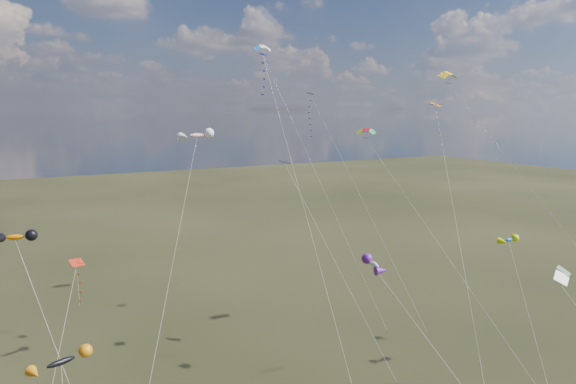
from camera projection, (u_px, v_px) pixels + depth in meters
name	position (u px, v px, depth m)	size (l,w,h in m)	color
diamond_black_high	(316.00, 127.00, 64.72)	(10.44, 12.73, 29.22)	black
diamond_navy_tall	(269.00, 98.00, 52.94)	(1.04, 19.95, 32.99)	#08164B
diamond_black_mid	(311.00, 214.00, 53.72)	(7.27, 11.96, 21.70)	black
diamond_red_low	(76.00, 290.00, 44.31)	(5.57, 9.39, 14.26)	red
diamond_orange_center	(451.00, 194.00, 43.69)	(9.42, 18.17, 27.78)	orange
parafoil_yellow	(450.00, 75.00, 59.77)	(13.03, 23.14, 31.92)	yellow
parafoil_blue_white	(263.00, 48.00, 70.49)	(9.04, 19.73, 36.30)	blue
parafoil_striped	(564.00, 272.00, 36.07)	(6.12, 13.50, 16.54)	gold
parafoil_tricolor	(368.00, 132.00, 54.79)	(9.80, 18.65, 25.46)	yellow
novelty_black_orange	(61.00, 363.00, 32.14)	(3.76, 8.65, 11.96)	black
novelty_orange_black	(15.00, 238.00, 39.30)	(6.31, 12.77, 17.95)	orange
novelty_white_purple	(375.00, 266.00, 37.06)	(8.87, 11.87, 16.49)	silver
novelty_redwhite_stripe	(197.00, 136.00, 51.34)	(12.39, 15.62, 25.18)	red
novelty_blue_yellow	(509.00, 241.00, 52.40)	(4.98, 9.93, 14.42)	blue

